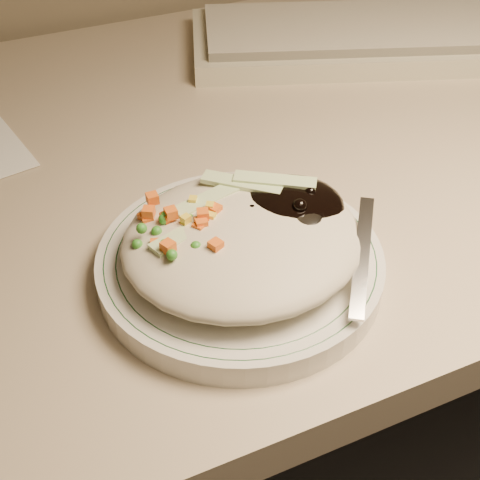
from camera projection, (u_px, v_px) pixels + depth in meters
name	position (u px, v px, depth m)	size (l,w,h in m)	color
desk	(218.00, 279.00, 0.84)	(1.40, 0.70, 0.74)	tan
plate	(240.00, 264.00, 0.55)	(0.23, 0.23, 0.02)	silver
plate_rim	(240.00, 255.00, 0.54)	(0.22, 0.22, 0.00)	#144723
meal	(245.00, 234.00, 0.53)	(0.21, 0.19, 0.05)	#B2AA90
keyboard	(390.00, 36.00, 0.87)	(0.54, 0.35, 0.04)	#BBB599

